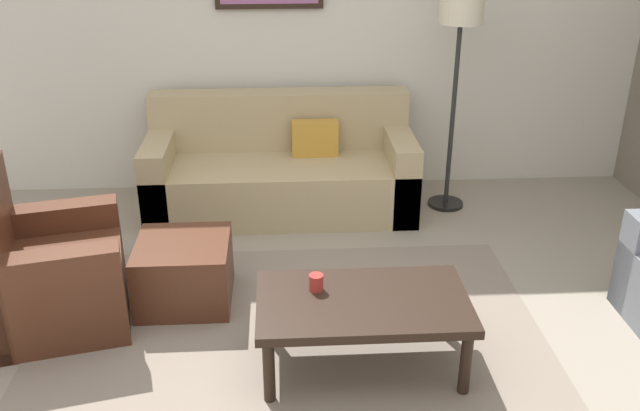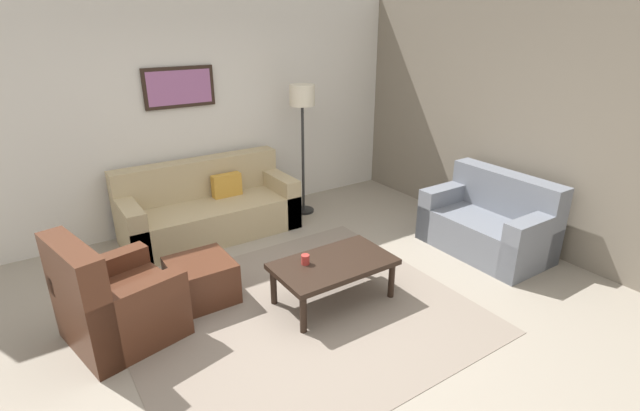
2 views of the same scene
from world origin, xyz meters
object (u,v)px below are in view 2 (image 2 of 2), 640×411
at_px(couch_main, 208,209).
at_px(lamp_standing, 302,109).
at_px(couch_loveseat, 491,225).
at_px(cup, 305,260).
at_px(framed_artwork, 179,87).
at_px(armchair_leather, 113,307).
at_px(coffee_table, 333,266).
at_px(ottoman, 202,280).

relative_size(couch_main, lamp_standing, 1.20).
relative_size(couch_loveseat, cup, 15.14).
bearing_deg(framed_artwork, armchair_leather, -124.37).
relative_size(couch_loveseat, armchair_leather, 1.41).
distance_m(armchair_leather, lamp_standing, 3.31).
relative_size(armchair_leather, cup, 10.72).
bearing_deg(coffee_table, couch_loveseat, -3.32).
bearing_deg(ottoman, framed_artwork, 73.02).
bearing_deg(lamp_standing, couch_loveseat, -60.99).
bearing_deg(couch_main, lamp_standing, -4.10).
xyz_separation_m(coffee_table, lamp_standing, (0.92, 2.01, 1.05)).
height_order(couch_main, coffee_table, couch_main).
relative_size(couch_loveseat, coffee_table, 1.23).
bearing_deg(framed_artwork, ottoman, -106.98).
bearing_deg(framed_artwork, lamp_standing, -19.79).
xyz_separation_m(armchair_leather, ottoman, (0.81, 0.18, -0.11)).
bearing_deg(framed_artwork, couch_loveseat, -45.70).
bearing_deg(framed_artwork, cup, -84.60).
xyz_separation_m(armchair_leather, framed_artwork, (1.36, 1.98, 1.42)).
bearing_deg(armchair_leather, couch_main, 48.17).
distance_m(couch_loveseat, framed_artwork, 3.94).
bearing_deg(couch_main, ottoman, -113.51).
xyz_separation_m(ottoman, lamp_standing, (1.93, 1.30, 1.21)).
height_order(couch_main, armchair_leather, armchair_leather).
bearing_deg(cup, armchair_leather, 165.33).
bearing_deg(coffee_table, lamp_standing, 65.41).
xyz_separation_m(coffee_table, cup, (-0.24, 0.11, 0.10)).
bearing_deg(lamp_standing, cup, -121.28).
bearing_deg(couch_main, coffee_table, -79.09).
xyz_separation_m(ottoman, cup, (0.78, -0.60, 0.25)).
distance_m(coffee_table, framed_artwork, 2.89).
bearing_deg(couch_main, armchair_leather, -131.83).
xyz_separation_m(armchair_leather, lamp_standing, (2.74, 1.49, 1.10)).
bearing_deg(couch_loveseat, armchair_leather, 170.69).
bearing_deg(lamp_standing, couch_main, 175.90).
bearing_deg(armchair_leather, lamp_standing, 28.49).
relative_size(armchair_leather, coffee_table, 0.87).
bearing_deg(couch_loveseat, lamp_standing, 119.01).
distance_m(couch_main, coffee_table, 2.14).
relative_size(coffee_table, lamp_standing, 0.64).
relative_size(couch_loveseat, framed_artwork, 1.62).
xyz_separation_m(cup, framed_artwork, (-0.23, 2.40, 1.27)).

